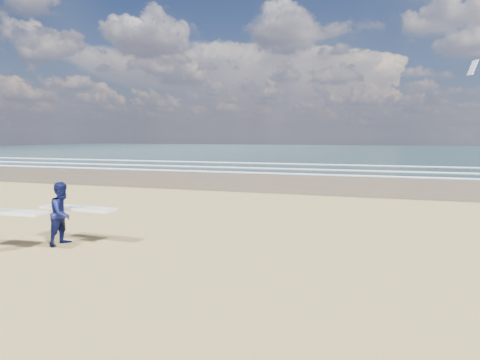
% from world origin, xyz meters
% --- Properties ---
extents(ocean, '(220.00, 100.00, 0.02)m').
position_xyz_m(ocean, '(20.00, 72.00, 0.01)').
color(ocean, '#183436').
rests_on(ocean, ground).
extents(surfer_far, '(2.22, 1.08, 1.66)m').
position_xyz_m(surfer_far, '(0.72, 0.63, 0.84)').
color(surfer_far, '#0B103F').
rests_on(surfer_far, ground).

